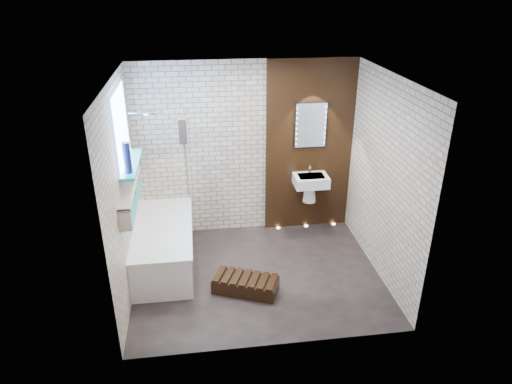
{
  "coord_description": "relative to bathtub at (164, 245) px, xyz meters",
  "views": [
    {
      "loc": [
        -0.72,
        -5.06,
        3.62
      ],
      "look_at": [
        0.0,
        0.15,
        1.15
      ],
      "focal_mm": 32.51,
      "sensor_mm": 36.0,
      "label": 1
    }
  ],
  "objects": [
    {
      "name": "bath_screen",
      "position": [
        0.35,
        0.44,
        0.99
      ],
      "size": [
        0.01,
        0.78,
        1.4
      ],
      "primitive_type": "cube",
      "color": "white",
      "rests_on": "bathtub"
    },
    {
      "name": "sill_vases",
      "position": [
        -0.28,
        -0.42,
        1.44
      ],
      "size": [
        0.09,
        0.09,
        0.37
      ],
      "color": "#131636",
      "rests_on": "clerestory_window"
    },
    {
      "name": "niche_bottles",
      "position": [
        -0.31,
        -0.36,
        0.87
      ],
      "size": [
        0.05,
        0.76,
        0.14
      ],
      "color": "#AA4C1A",
      "rests_on": "display_niche"
    },
    {
      "name": "display_niche",
      "position": [
        -0.31,
        -0.3,
        0.91
      ],
      "size": [
        0.14,
        1.3,
        0.26
      ],
      "color": "teal",
      "rests_on": "room_shell"
    },
    {
      "name": "bathtub",
      "position": [
        0.0,
        0.0,
        0.0
      ],
      "size": [
        0.79,
        1.74,
        0.7
      ],
      "color": "white",
      "rests_on": "ground"
    },
    {
      "name": "towel",
      "position": [
        0.35,
        0.2,
        1.56
      ],
      "size": [
        0.09,
        0.25,
        0.32
      ],
      "primitive_type": "cube",
      "color": "black",
      "rests_on": "bath_screen"
    },
    {
      "name": "walnut_step",
      "position": [
        1.03,
        -0.77,
        -0.2
      ],
      "size": [
        0.87,
        0.64,
        0.18
      ],
      "primitive_type": "cube",
      "rotation": [
        0.0,
        0.0,
        -0.4
      ],
      "color": "black",
      "rests_on": "ground"
    },
    {
      "name": "walnut_panel",
      "position": [
        2.17,
        0.82,
        1.01
      ],
      "size": [
        1.3,
        0.06,
        2.6
      ],
      "primitive_type": "cube",
      "color": "black",
      "rests_on": "ground"
    },
    {
      "name": "room_shell",
      "position": [
        1.22,
        -0.45,
        1.01
      ],
      "size": [
        3.24,
        3.2,
        2.6
      ],
      "color": "#B5A190",
      "rests_on": "ground"
    },
    {
      "name": "floor_uplights",
      "position": [
        2.17,
        0.75,
        -0.29
      ],
      "size": [
        0.96,
        0.06,
        0.01
      ],
      "color": "#FFD899",
      "rests_on": "ground"
    },
    {
      "name": "shower_head",
      "position": [
        -0.08,
        0.5,
        1.71
      ],
      "size": [
        0.18,
        0.18,
        0.02
      ],
      "primitive_type": "cylinder",
      "color": "silver",
      "rests_on": "room_shell"
    },
    {
      "name": "ground",
      "position": [
        1.22,
        -0.45,
        -0.29
      ],
      "size": [
        3.2,
        3.2,
        0.0
      ],
      "primitive_type": "plane",
      "color": "black",
      "rests_on": "ground"
    },
    {
      "name": "washbasin",
      "position": [
        2.17,
        0.62,
        0.5
      ],
      "size": [
        0.5,
        0.36,
        0.58
      ],
      "color": "white",
      "rests_on": "walnut_panel"
    },
    {
      "name": "led_mirror",
      "position": [
        2.17,
        0.78,
        1.36
      ],
      "size": [
        0.5,
        0.02,
        0.7
      ],
      "color": "black",
      "rests_on": "walnut_panel"
    },
    {
      "name": "clerestory_window",
      "position": [
        -0.34,
        -0.1,
        1.61
      ],
      "size": [
        0.18,
        1.0,
        0.94
      ],
      "color": "#7FADE0",
      "rests_on": "room_shell"
    }
  ]
}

